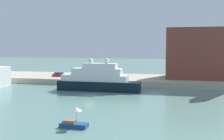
# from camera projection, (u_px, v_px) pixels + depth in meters

# --- Properties ---
(ground) EXTENTS (400.00, 400.00, 0.00)m
(ground) POSITION_uv_depth(u_px,v_px,m) (90.00, 95.00, 70.33)
(ground) COLOR slate
(quay_dock) EXTENTS (110.00, 22.75, 1.69)m
(quay_dock) POSITION_uv_depth(u_px,v_px,m) (115.00, 79.00, 96.79)
(quay_dock) COLOR #ADA38E
(quay_dock) RESTS_ON ground
(large_yacht) EXTENTS (22.30, 4.35, 11.29)m
(large_yacht) POSITION_uv_depth(u_px,v_px,m) (98.00, 80.00, 77.40)
(large_yacht) COLOR black
(large_yacht) RESTS_ON ground
(small_motorboat) EXTENTS (4.10, 1.69, 3.07)m
(small_motorboat) POSITION_uv_depth(u_px,v_px,m) (74.00, 121.00, 42.68)
(small_motorboat) COLOR navy
(small_motorboat) RESTS_ON ground
(harbor_building) EXTENTS (17.61, 15.14, 15.90)m
(harbor_building) POSITION_uv_depth(u_px,v_px,m) (195.00, 53.00, 92.81)
(harbor_building) COLOR brown
(harbor_building) RESTS_ON quay_dock
(parked_car) EXTENTS (4.55, 1.89, 1.40)m
(parked_car) POSITION_uv_depth(u_px,v_px,m) (59.00, 75.00, 97.48)
(parked_car) COLOR #B21E1E
(parked_car) RESTS_ON quay_dock
(person_figure) EXTENTS (0.36, 0.36, 1.57)m
(person_figure) POSITION_uv_depth(u_px,v_px,m) (72.00, 75.00, 94.27)
(person_figure) COLOR #334C8C
(person_figure) RESTS_ON quay_dock
(mooring_bollard) EXTENTS (0.39, 0.39, 0.63)m
(mooring_bollard) POSITION_uv_depth(u_px,v_px,m) (99.00, 79.00, 87.17)
(mooring_bollard) COLOR black
(mooring_bollard) RESTS_ON quay_dock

